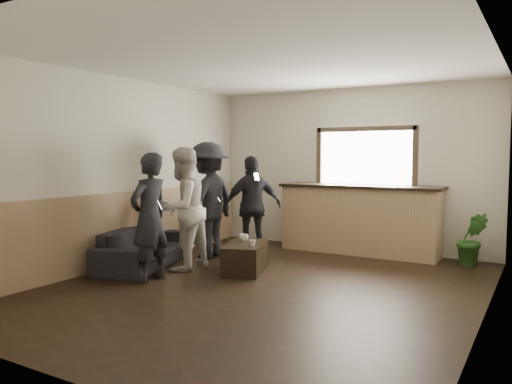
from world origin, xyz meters
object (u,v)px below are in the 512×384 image
Objects in this scene: cup_a at (244,238)px; person_a at (149,217)px; sofa at (145,246)px; coffee_table at (245,257)px; potted_plant at (472,239)px; bar_counter at (360,215)px; person_b at (182,209)px; person_d at (253,206)px; person_c at (208,200)px; cup_b at (252,243)px.

person_a reaches higher than cup_a.
sofa is 1.56m from coffee_table.
potted_plant is 0.48× the size of person_a.
cup_a is at bearing -118.50° from bar_counter.
coffee_table is 0.51× the size of person_b.
person_a reaches higher than person_d.
sofa is 2.43× the size of potted_plant.
person_c is 1.13× the size of person_d.
person_d is at bearing 120.67° from cup_b.
person_b reaches higher than coffee_table.
coffee_table is at bearing -114.29° from bar_counter.
sofa is 4.87m from potted_plant.
cup_b is 0.05× the size of person_b.
bar_counter is 1.60× the size of person_a.
person_d is (-3.17, -1.06, 0.42)m from potted_plant.
potted_plant reaches higher than cup_a.
person_a is 1.03× the size of person_d.
bar_counter reaches higher than person_d.
person_d is (-1.40, -1.15, 0.18)m from bar_counter.
potted_plant is 4.07m from person_c.
cup_a is at bearing 126.27° from person_b.
coffee_table is (1.50, 0.43, -0.08)m from sofa.
coffee_table is 0.34m from cup_b.
person_a is at bearing -138.63° from potted_plant.
cup_b is (0.20, -0.14, 0.24)m from coffee_table.
potted_plant is at bearing 133.13° from person_a.
person_b is 0.93m from person_c.
person_d is (-0.65, 1.09, 0.37)m from cup_b.
bar_counter is at bearing 171.76° from person_d.
coffee_table is at bearing 145.29° from cup_b.
person_b is (-0.73, -0.48, 0.43)m from cup_a.
coffee_table is at bearing -91.58° from sofa.
person_a reaches higher than coffee_table.
person_a is (-1.75, -3.19, 0.20)m from bar_counter.
person_d is at bearing 123.66° from person_c.
person_d is at bearing 165.66° from person_b.
cup_a is 0.95m from person_d.
cup_b is at bearing -41.60° from cup_a.
person_b is at bearing 12.72° from person_c.
person_c is at bearing -41.99° from sofa.
bar_counter reaches higher than person_c.
potted_plant is at bearing 36.61° from coffee_table.
coffee_table is 1.12× the size of potted_plant.
bar_counter is 3.37× the size of potted_plant.
person_a is (-0.69, -1.22, 0.39)m from cup_a.
person_a reaches higher than sofa.
sofa is at bearing -170.22° from cup_b.
person_c is (-1.05, 0.56, 0.73)m from coffee_table.
person_d reaches higher than cup_b.
sofa is at bearing -79.73° from person_b.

